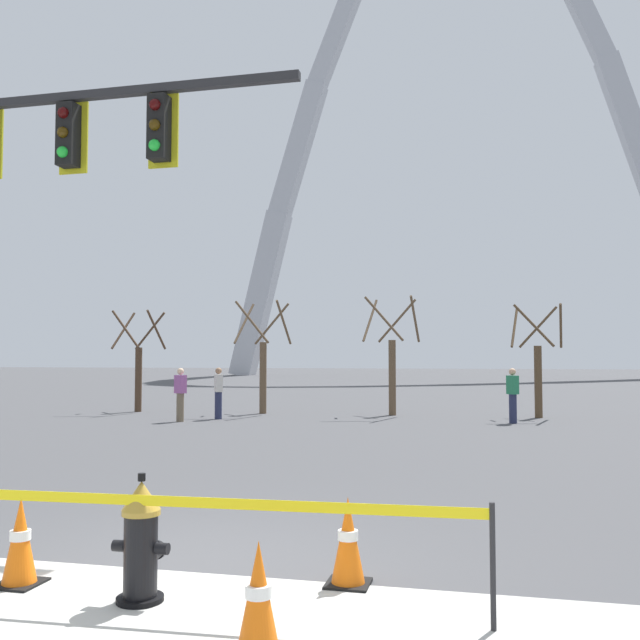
{
  "coord_description": "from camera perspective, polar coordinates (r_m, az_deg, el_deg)",
  "views": [
    {
      "loc": [
        2.54,
        -6.0,
        1.89
      ],
      "look_at": [
        -0.02,
        5.0,
        2.5
      ],
      "focal_mm": 39.39,
      "sensor_mm": 36.0,
      "label": 1
    }
  ],
  "objects": [
    {
      "name": "ground_plane",
      "position": [
        6.78,
        -10.02,
        -19.22
      ],
      "size": [
        240.0,
        240.0,
        0.0
      ],
      "primitive_type": "plane",
      "color": "#474749"
    },
    {
      "name": "fire_hydrant",
      "position": [
        5.87,
        -14.32,
        -17.01
      ],
      "size": [
        0.46,
        0.48,
        0.99
      ],
      "color": "black",
      "rests_on": "ground"
    },
    {
      "name": "caution_tape_barrier",
      "position": [
        5.76,
        -15.12,
        -15.77
      ],
      "size": [
        5.42,
        0.28,
        0.88
      ],
      "color": "#232326",
      "rests_on": "ground"
    },
    {
      "name": "traffic_cone_by_hydrant",
      "position": [
        6.6,
        -23.18,
        -16.25
      ],
      "size": [
        0.36,
        0.36,
        0.73
      ],
      "color": "black",
      "rests_on": "ground"
    },
    {
      "name": "traffic_cone_mid_sidewalk",
      "position": [
        6.12,
        2.29,
        -17.58
      ],
      "size": [
        0.36,
        0.36,
        0.73
      ],
      "color": "black",
      "rests_on": "ground"
    },
    {
      "name": "traffic_cone_curb_edge",
      "position": [
        4.78,
        -5.03,
        -21.74
      ],
      "size": [
        0.36,
        0.36,
        0.73
      ],
      "color": "black",
      "rests_on": "ground"
    },
    {
      "name": "monument_arch",
      "position": [
        77.1,
        10.97,
        13.35
      ],
      "size": [
        49.44,
        2.39,
        54.32
      ],
      "color": "#B2B5BC",
      "rests_on": "ground"
    },
    {
      "name": "tree_far_left",
      "position": [
        25.6,
        -14.53,
        -3.7
      ],
      "size": [
        1.65,
        1.66,
        3.55
      ],
      "color": "#473323",
      "rests_on": "ground"
    },
    {
      "name": "tree_left_mid",
      "position": [
        24.06,
        -4.65,
        -3.55
      ],
      "size": [
        1.77,
        1.78,
        3.82
      ],
      "color": "brown",
      "rests_on": "ground"
    },
    {
      "name": "tree_center_left",
      "position": [
        23.39,
        5.88,
        -3.46
      ],
      "size": [
        1.81,
        1.82,
        3.9
      ],
      "color": "brown",
      "rests_on": "ground"
    },
    {
      "name": "tree_center_right",
      "position": [
        23.33,
        17.28,
        -3.7
      ],
      "size": [
        1.66,
        1.67,
        3.58
      ],
      "color": "brown",
      "rests_on": "ground"
    },
    {
      "name": "pedestrian_walking_left",
      "position": [
        21.16,
        15.39,
        -5.9
      ],
      "size": [
        0.36,
        0.39,
        1.59
      ],
      "color": "#232847",
      "rests_on": "ground"
    },
    {
      "name": "pedestrian_standing_center",
      "position": [
        21.36,
        -11.28,
        -5.92
      ],
      "size": [
        0.39,
        0.32,
        1.59
      ],
      "color": "brown",
      "rests_on": "ground"
    },
    {
      "name": "pedestrian_walking_right",
      "position": [
        22.04,
        -8.26,
        -5.86
      ],
      "size": [
        0.36,
        0.39,
        1.59
      ],
      "color": "#232847",
      "rests_on": "ground"
    }
  ]
}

